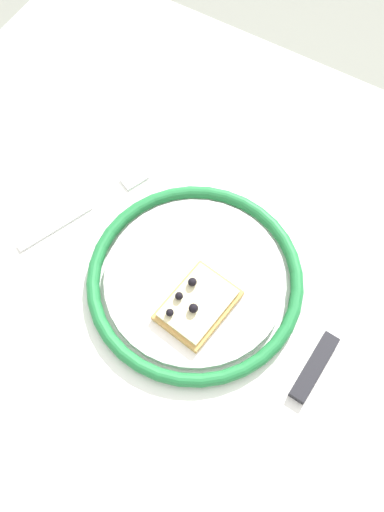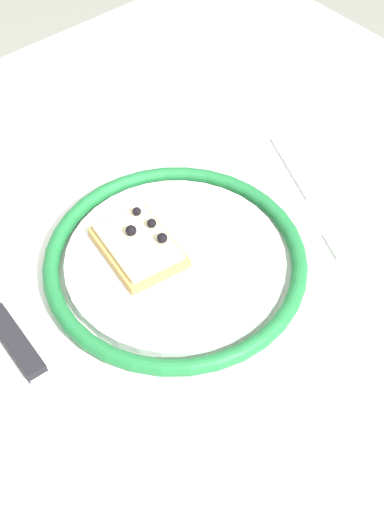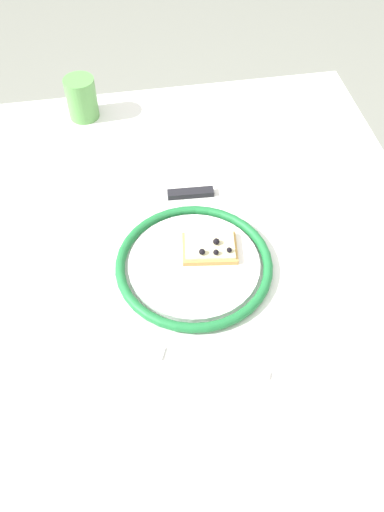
{
  "view_description": "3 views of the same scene",
  "coord_description": "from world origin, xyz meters",
  "px_view_note": "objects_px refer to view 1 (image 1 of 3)",
  "views": [
    {
      "loc": [
        0.11,
        -0.22,
        1.42
      ],
      "look_at": [
        -0.04,
        0.03,
        0.8
      ],
      "focal_mm": 39.03,
      "sensor_mm": 36.0,
      "label": 1
    },
    {
      "loc": [
        0.25,
        0.37,
        1.32
      ],
      "look_at": [
        -0.03,
        0.04,
        0.8
      ],
      "focal_mm": 47.75,
      "sensor_mm": 36.0,
      "label": 2
    },
    {
      "loc": [
        -0.58,
        0.11,
        1.5
      ],
      "look_at": [
        -0.01,
        0.02,
        0.78
      ],
      "focal_mm": 37.3,
      "sensor_mm": 36.0,
      "label": 3
    }
  ],
  "objects_px": {
    "pizza_slice_near": "(195,303)",
    "knife": "(327,345)",
    "dining_table": "(203,324)",
    "fork": "(86,208)",
    "plate": "(195,279)"
  },
  "relations": [
    {
      "from": "plate",
      "to": "fork",
      "type": "bearing_deg",
      "value": 174.5
    },
    {
      "from": "dining_table",
      "to": "fork",
      "type": "height_order",
      "value": "fork"
    },
    {
      "from": "pizza_slice_near",
      "to": "knife",
      "type": "height_order",
      "value": "pizza_slice_near"
    },
    {
      "from": "pizza_slice_near",
      "to": "knife",
      "type": "distance_m",
      "value": 0.17
    },
    {
      "from": "plate",
      "to": "knife",
      "type": "bearing_deg",
      "value": 2.83
    },
    {
      "from": "dining_table",
      "to": "fork",
      "type": "distance_m",
      "value": 0.23
    },
    {
      "from": "plate",
      "to": "pizza_slice_near",
      "type": "distance_m",
      "value": 0.04
    },
    {
      "from": "fork",
      "to": "knife",
      "type": "bearing_deg",
      "value": -1.38
    },
    {
      "from": "dining_table",
      "to": "pizza_slice_near",
      "type": "relative_size",
      "value": 10.02
    },
    {
      "from": "pizza_slice_near",
      "to": "knife",
      "type": "xyz_separation_m",
      "value": [
        0.16,
        0.04,
        -0.02
      ]
    },
    {
      "from": "plate",
      "to": "pizza_slice_near",
      "type": "relative_size",
      "value": 2.63
    },
    {
      "from": "pizza_slice_near",
      "to": "knife",
      "type": "relative_size",
      "value": 0.43
    },
    {
      "from": "dining_table",
      "to": "pizza_slice_near",
      "type": "height_order",
      "value": "pizza_slice_near"
    },
    {
      "from": "pizza_slice_near",
      "to": "knife",
      "type": "bearing_deg",
      "value": 14.27
    },
    {
      "from": "dining_table",
      "to": "plate",
      "type": "xyz_separation_m",
      "value": [
        -0.02,
        0.01,
        0.1
      ]
    }
  ]
}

